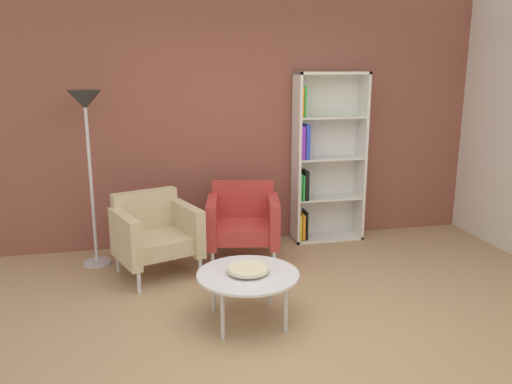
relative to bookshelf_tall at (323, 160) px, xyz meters
name	(u,v)px	position (x,y,z in m)	size (l,w,h in m)	color
ground_plane	(295,346)	(-0.99, -2.26, -0.93)	(8.32, 8.32, 0.00)	tan
brick_back_panel	(233,113)	(-0.99, 0.20, 0.52)	(6.40, 0.12, 2.90)	brown
bookshelf_tall	(323,160)	(0.00, 0.00, 0.00)	(0.80, 0.30, 1.90)	silver
coffee_table_low	(248,277)	(-1.24, -1.80, -0.56)	(0.80, 0.80, 0.40)	silver
decorative_bowl	(248,269)	(-1.24, -1.80, -0.49)	(0.32, 0.32, 0.05)	beige
armchair_corner_red	(154,233)	(-1.92, -0.66, -0.51)	(0.89, 0.85, 0.78)	#C6B289
armchair_near_window	(243,220)	(-1.01, -0.45, -0.51)	(0.82, 0.78, 0.78)	#B73833
floor_lamp_torchiere	(86,121)	(-2.50, -0.28, 0.52)	(0.32, 0.32, 1.74)	silver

